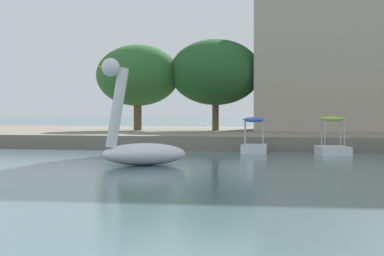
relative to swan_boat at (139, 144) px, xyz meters
The scene contains 6 objects.
shore_bank_far 19.19m from the swan_boat, 78.33° to the left, with size 141.94×20.74×0.57m, color slate.
swan_boat is the anchor object (origin of this frame).
pedal_boat_blue 7.53m from the swan_boat, 73.50° to the left, with size 1.17×1.86×1.37m.
pedal_boat_lime 8.67m from the swan_boat, 54.09° to the left, with size 1.48×1.96×1.40m.
tree_broadleaf_right 18.40m from the swan_boat, 95.62° to the left, with size 5.71×5.47×4.88m.
tree_broadleaf_behind_dock 18.80m from the swan_boat, 108.83° to the left, with size 6.27×6.06×4.65m.
Camera 1 is at (2.88, -4.17, 1.52)m, focal length 68.66 mm.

